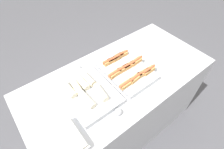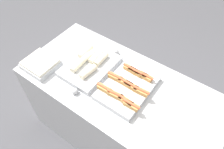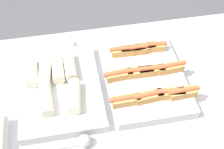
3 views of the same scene
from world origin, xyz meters
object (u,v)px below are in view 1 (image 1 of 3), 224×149
(tray_hotdogs, at_px, (126,69))
(tray_side_front, at_px, (61,145))
(tray_wraps, at_px, (87,92))
(serving_spoon_near, at_px, (117,113))
(serving_spoon_far, at_px, (78,69))

(tray_hotdogs, distance_m, tray_side_front, 0.81)
(tray_hotdogs, xyz_separation_m, tray_wraps, (-0.41, 0.01, -0.00))
(tray_wraps, height_order, serving_spoon_near, tray_wraps)
(tray_hotdogs, distance_m, serving_spoon_far, 0.44)
(tray_hotdogs, bearing_deg, serving_spoon_near, -139.86)
(serving_spoon_near, height_order, serving_spoon_far, same)
(tray_wraps, bearing_deg, tray_side_front, -145.22)
(tray_hotdogs, xyz_separation_m, serving_spoon_near, (-0.34, -0.29, -0.01))
(tray_hotdogs, xyz_separation_m, serving_spoon_far, (-0.34, 0.29, -0.01))
(tray_wraps, height_order, tray_side_front, tray_wraps)
(tray_side_front, xyz_separation_m, serving_spoon_far, (0.44, 0.53, -0.01))
(tray_hotdogs, height_order, serving_spoon_far, tray_hotdogs)
(serving_spoon_far, bearing_deg, tray_hotdogs, -40.36)
(tray_wraps, bearing_deg, serving_spoon_far, 75.28)
(serving_spoon_near, bearing_deg, tray_hotdogs, 40.14)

